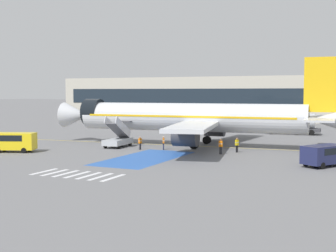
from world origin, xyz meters
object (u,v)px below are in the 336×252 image
object	(u,v)px
boarding_stairs_forward	(118,139)
terminal_building	(318,99)
ground_crew_1	(140,142)
ground_crew_3	(221,145)
ground_crew_2	(164,142)
airliner	(194,118)
ground_crew_0	(237,144)
fuel_tanker	(293,124)
service_van_1	(14,141)
service_van_0	(324,154)

from	to	relation	value
boarding_stairs_forward	terminal_building	world-z (taller)	terminal_building
boarding_stairs_forward	ground_crew_1	size ratio (longest dim) A/B	3.34
ground_crew_1	ground_crew_3	distance (m)	10.37
ground_crew_3	ground_crew_2	bearing A→B (deg)	175.22
boarding_stairs_forward	ground_crew_3	distance (m)	14.32
airliner	ground_crew_0	world-z (taller)	airliner
fuel_tanker	ground_crew_0	distance (m)	26.76
fuel_tanker	ground_crew_2	size ratio (longest dim) A/B	5.58
ground_crew_1	boarding_stairs_forward	bearing A→B (deg)	-94.57
service_van_1	ground_crew_3	distance (m)	24.33
fuel_tanker	ground_crew_2	bearing A→B (deg)	154.83
service_van_0	fuel_tanker	bearing A→B (deg)	-43.44
ground_crew_1	ground_crew_3	bearing A→B (deg)	103.57
boarding_stairs_forward	service_van_0	world-z (taller)	boarding_stairs_forward
ground_crew_3	fuel_tanker	bearing A→B (deg)	86.72
service_van_0	terminal_building	bearing A→B (deg)	-50.47
service_van_0	terminal_building	xyz separation A→B (m)	(-9.39, 68.52, 4.21)
ground_crew_0	ground_crew_3	xyz separation A→B (m)	(-1.19, -2.41, 0.04)
ground_crew_2	terminal_building	bearing A→B (deg)	143.63
ground_crew_0	ground_crew_2	xyz separation A→B (m)	(-8.88, -1.44, -0.04)
ground_crew_1	ground_crew_3	world-z (taller)	ground_crew_3
fuel_tanker	terminal_building	distance (m)	35.43
boarding_stairs_forward	ground_crew_3	size ratio (longest dim) A/B	3.00
fuel_tanker	ground_crew_3	bearing A→B (deg)	169.77
ground_crew_0	fuel_tanker	bearing A→B (deg)	-160.63
airliner	ground_crew_0	xyz separation A→B (m)	(6.91, -3.83, -2.75)
fuel_tanker	ground_crew_1	size ratio (longest dim) A/B	5.80
boarding_stairs_forward	ground_crew_2	distance (m)	6.59
ground_crew_1	ground_crew_2	xyz separation A→B (m)	(2.68, 1.08, 0.04)
service_van_1	ground_crew_1	world-z (taller)	service_van_1
airliner	ground_crew_1	xyz separation A→B (m)	(-4.65, -6.35, -2.82)
service_van_1	ground_crew_3	bearing A→B (deg)	88.54
boarding_stairs_forward	service_van_0	size ratio (longest dim) A/B	1.11
service_van_0	ground_crew_1	distance (m)	22.46
service_van_1	ground_crew_0	world-z (taller)	service_van_1
service_van_0	service_van_1	bearing A→B (deg)	38.78
ground_crew_3	service_van_0	bearing A→B (deg)	-17.22
airliner	ground_crew_1	world-z (taller)	airliner
ground_crew_2	ground_crew_3	world-z (taller)	ground_crew_3
ground_crew_0	ground_crew_1	distance (m)	11.83
ground_crew_0	ground_crew_3	world-z (taller)	ground_crew_3
ground_crew_1	ground_crew_0	bearing A→B (deg)	115.28
fuel_tanker	ground_crew_0	bearing A→B (deg)	171.79
fuel_tanker	terminal_building	xyz separation A→B (m)	(-0.58, 35.24, 3.65)
boarding_stairs_forward	ground_crew_3	world-z (taller)	boarding_stairs_forward
airliner	service_van_0	xyz separation A→B (m)	(17.43, -10.42, -2.52)
airliner	ground_crew_3	bearing A→B (deg)	-142.18
airliner	terminal_building	distance (m)	58.68
service_van_0	airliner	bearing A→B (deg)	0.86
service_van_1	ground_crew_3	xyz separation A→B (m)	(22.81, 8.45, -0.32)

